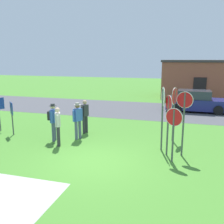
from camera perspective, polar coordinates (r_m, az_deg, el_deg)
ground_plane at (r=9.41m, az=-4.04°, el=-11.27°), size 80.00×80.00×0.00m
street_asphalt at (r=18.66m, az=6.51°, el=0.55°), size 60.00×6.40×0.01m
building_background at (r=25.78m, az=19.18°, el=7.19°), size 6.90×5.16×3.59m
parked_car_on_street at (r=18.88m, az=18.73°, el=2.23°), size 4.32×2.06×1.51m
stop_sign_rear_left at (r=11.54m, az=14.02°, el=1.64°), size 0.23×0.75×2.47m
stop_sign_center_cluster at (r=9.83m, az=16.11°, el=-0.42°), size 0.61×0.18×2.53m
stop_sign_leaning_right at (r=10.22m, az=11.51°, el=1.01°), size 0.21×0.76×2.63m
stop_sign_rear_right at (r=9.76m, az=12.72°, el=-0.88°), size 0.28×0.57×2.39m
stop_sign_tallest at (r=9.23m, az=13.87°, el=-3.15°), size 0.61×0.30×2.02m
person_with_sunhat at (r=12.67m, az=-6.20°, el=-0.61°), size 0.31×0.55×1.69m
person_in_dark_shirt at (r=11.01m, az=-12.24°, el=-2.77°), size 0.36×0.52×1.69m
person_on_left at (r=11.70m, az=-13.35°, el=-1.64°), size 0.42×0.55×1.74m
person_holding_notes at (r=11.73m, az=-7.83°, el=-1.52°), size 0.36×0.52×1.74m
info_panel_leftmost at (r=13.18m, az=-21.91°, el=-0.13°), size 0.46×0.42×1.64m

